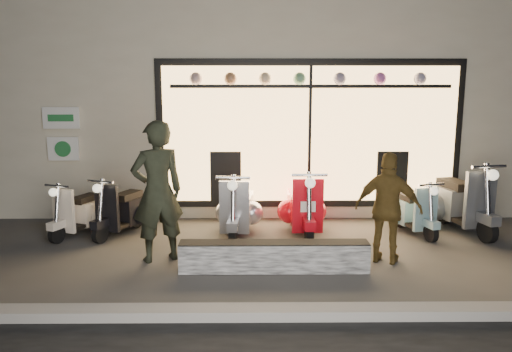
% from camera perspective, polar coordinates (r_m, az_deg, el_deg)
% --- Properties ---
extents(ground, '(40.00, 40.00, 0.00)m').
position_cam_1_polar(ground, '(7.34, 1.38, -8.95)').
color(ground, '#383533').
rests_on(ground, ground).
extents(kerb, '(40.00, 0.25, 0.12)m').
position_cam_1_polar(kerb, '(5.47, 2.11, -15.34)').
color(kerb, slate).
rests_on(kerb, ground).
extents(shop_building, '(10.20, 6.23, 4.20)m').
position_cam_1_polar(shop_building, '(11.91, 0.63, 8.86)').
color(shop_building, beige).
rests_on(shop_building, ground).
extents(graffiti_barrier, '(2.49, 0.28, 0.40)m').
position_cam_1_polar(graffiti_barrier, '(6.66, 2.06, -9.18)').
color(graffiti_barrier, black).
rests_on(graffiti_barrier, ground).
extents(scooter_silver, '(0.53, 1.45, 1.03)m').
position_cam_1_polar(scooter_silver, '(8.26, -2.05, -3.72)').
color(scooter_silver, black).
rests_on(scooter_silver, ground).
extents(scooter_red, '(0.48, 1.49, 1.07)m').
position_cam_1_polar(scooter_red, '(8.33, 5.40, -3.53)').
color(scooter_red, black).
rests_on(scooter_red, ground).
extents(scooter_black, '(0.75, 1.29, 0.94)m').
position_cam_1_polar(scooter_black, '(8.61, -14.58, -3.72)').
color(scooter_black, black).
rests_on(scooter_black, ground).
extents(scooter_cream, '(0.70, 1.21, 0.88)m').
position_cam_1_polar(scooter_cream, '(8.77, -19.03, -3.87)').
color(scooter_cream, black).
rests_on(scooter_cream, ground).
extents(scooter_blue, '(0.60, 1.24, 0.88)m').
position_cam_1_polar(scooter_blue, '(8.77, 17.07, -3.75)').
color(scooter_blue, black).
rests_on(scooter_blue, ground).
extents(scooter_grey, '(0.74, 1.64, 1.16)m').
position_cam_1_polar(scooter_grey, '(9.18, 21.87, -2.70)').
color(scooter_grey, black).
rests_on(scooter_grey, ground).
extents(man, '(0.85, 0.74, 1.97)m').
position_cam_1_polar(man, '(6.98, -11.20, -1.77)').
color(man, black).
rests_on(man, ground).
extents(woman, '(0.98, 0.71, 1.54)m').
position_cam_1_polar(woman, '(7.05, 14.88, -3.59)').
color(woman, brown).
rests_on(woman, ground).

